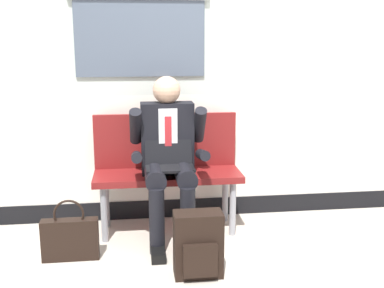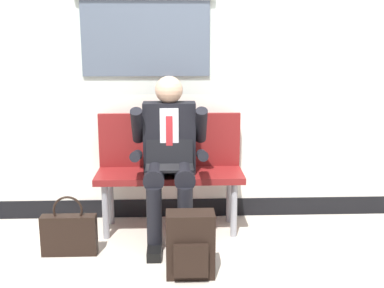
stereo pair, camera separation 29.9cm
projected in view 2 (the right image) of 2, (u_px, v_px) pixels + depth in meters
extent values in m
plane|color=#B2A899|center=(215.00, 244.00, 3.52)|extent=(18.00, 18.00, 0.00)
cube|color=silver|center=(209.00, 146.00, 4.01)|extent=(6.80, 0.12, 0.90)
cube|color=black|center=(208.00, 205.00, 4.13)|extent=(6.80, 0.14, 0.16)
cube|color=maroon|center=(170.00, 175.00, 3.69)|extent=(1.14, 0.42, 0.05)
cube|color=maroon|center=(170.00, 140.00, 3.81)|extent=(1.14, 0.04, 0.44)
cylinder|color=gray|center=(106.00, 212.00, 3.58)|extent=(0.05, 0.05, 0.43)
cylinder|color=gray|center=(111.00, 199.00, 3.87)|extent=(0.05, 0.05, 0.43)
cylinder|color=gray|center=(234.00, 210.00, 3.62)|extent=(0.05, 0.05, 0.43)
cylinder|color=gray|center=(229.00, 197.00, 3.91)|extent=(0.05, 0.05, 0.43)
cylinder|color=black|center=(155.00, 174.00, 3.47)|extent=(0.15, 0.40, 0.15)
cylinder|color=black|center=(154.00, 220.00, 3.34)|extent=(0.11, 0.11, 0.48)
cube|color=black|center=(155.00, 250.00, 3.33)|extent=(0.10, 0.26, 0.07)
cylinder|color=black|center=(184.00, 174.00, 3.47)|extent=(0.15, 0.40, 0.15)
cylinder|color=black|center=(185.00, 220.00, 3.35)|extent=(0.11, 0.11, 0.48)
cube|color=black|center=(185.00, 250.00, 3.34)|extent=(0.10, 0.26, 0.07)
cube|color=black|center=(169.00, 138.00, 3.63)|extent=(0.40, 0.18, 0.55)
cube|color=silver|center=(169.00, 134.00, 3.52)|extent=(0.14, 0.01, 0.39)
cube|color=#B22328|center=(169.00, 138.00, 3.52)|extent=(0.05, 0.01, 0.33)
sphere|color=tan|center=(169.00, 90.00, 3.55)|extent=(0.21, 0.21, 0.21)
cylinder|color=black|center=(137.00, 126.00, 3.52)|extent=(0.09, 0.25, 0.30)
cylinder|color=black|center=(136.00, 156.00, 3.40)|extent=(0.08, 0.27, 0.12)
cylinder|color=black|center=(201.00, 125.00, 3.54)|extent=(0.09, 0.25, 0.30)
cylinder|color=black|center=(202.00, 155.00, 3.42)|extent=(0.08, 0.27, 0.12)
cube|color=black|center=(169.00, 168.00, 3.43)|extent=(0.35, 0.22, 0.02)
cube|color=black|center=(169.00, 149.00, 3.53)|extent=(0.35, 0.08, 0.21)
cube|color=black|center=(190.00, 244.00, 3.01)|extent=(0.31, 0.17, 0.43)
cube|color=black|center=(191.00, 261.00, 2.92)|extent=(0.22, 0.04, 0.21)
cube|color=black|center=(69.00, 235.00, 3.32)|extent=(0.39, 0.09, 0.29)
torus|color=black|center=(68.00, 210.00, 3.28)|extent=(0.21, 0.02, 0.21)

